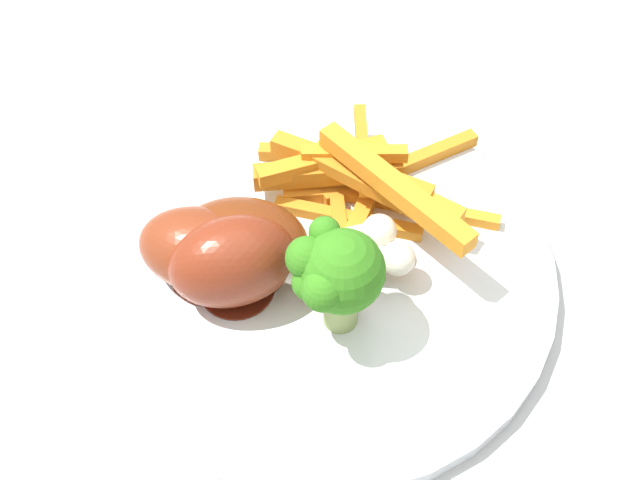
{
  "coord_description": "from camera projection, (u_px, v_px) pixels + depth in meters",
  "views": [
    {
      "loc": [
        0.12,
        -0.23,
        1.09
      ],
      "look_at": [
        -0.05,
        -0.05,
        0.76
      ],
      "focal_mm": 43.18,
      "sensor_mm": 36.0,
      "label": 1
    }
  ],
  "objects": [
    {
      "name": "chicken_drumstick_near",
      "position": [
        215.0,
        253.0,
        0.41
      ],
      "size": [
        0.13,
        0.09,
        0.04
      ],
      "color": "#561D0F",
      "rests_on": "dinner_plate"
    },
    {
      "name": "dining_table",
      "position": [
        433.0,
        358.0,
        0.52
      ],
      "size": [
        1.13,
        0.84,
        0.73
      ],
      "color": "#B7B7BC",
      "rests_on": "ground_plane"
    },
    {
      "name": "dinner_plate",
      "position": [
        320.0,
        268.0,
        0.44
      ],
      "size": [
        0.26,
        0.26,
        0.01
      ],
      "primitive_type": "cylinder",
      "color": "silver",
      "rests_on": "dining_table"
    },
    {
      "name": "chicken_drumstick_far",
      "position": [
        251.0,
        245.0,
        0.41
      ],
      "size": [
        0.12,
        0.11,
        0.04
      ],
      "color": "#4A1A0A",
      "rests_on": "dinner_plate"
    },
    {
      "name": "carrot_fries_pile",
      "position": [
        359.0,
        182.0,
        0.44
      ],
      "size": [
        0.16,
        0.15,
        0.05
      ],
      "color": "orange",
      "rests_on": "dinner_plate"
    },
    {
      "name": "broccoli_floret_front",
      "position": [
        336.0,
        273.0,
        0.38
      ],
      "size": [
        0.05,
        0.05,
        0.07
      ],
      "color": "#8C9E5A",
      "rests_on": "dinner_plate"
    },
    {
      "name": "chicken_drumstick_extra",
      "position": [
        243.0,
        260.0,
        0.4
      ],
      "size": [
        0.09,
        0.12,
        0.05
      ],
      "color": "#541A0E",
      "rests_on": "dinner_plate"
    }
  ]
}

